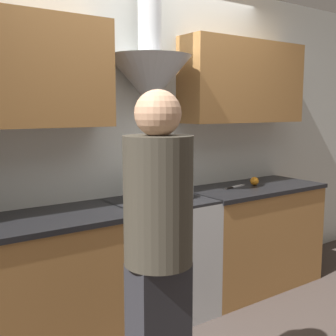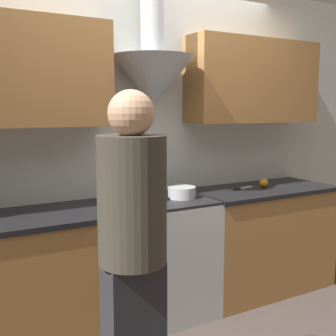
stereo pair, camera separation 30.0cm
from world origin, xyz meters
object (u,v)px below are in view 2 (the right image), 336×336
object	(u,v)px
stock_pot	(141,192)
person_foreground_left	(133,253)
orange_fruit	(264,183)
mixing_bowl	(182,192)
stove_range	(161,257)

from	to	relation	value
stock_pot	person_foreground_left	world-z (taller)	person_foreground_left
person_foreground_left	stock_pot	bearing A→B (deg)	62.12
person_foreground_left	orange_fruit	bearing A→B (deg)	30.94
stock_pot	mixing_bowl	xyz separation A→B (m)	(0.33, -0.03, -0.03)
stove_range	mixing_bowl	distance (m)	0.52
stove_range	person_foreground_left	bearing A→B (deg)	-124.61
mixing_bowl	orange_fruit	bearing A→B (deg)	2.30
orange_fruit	stock_pot	bearing A→B (deg)	-179.61
stock_pot	person_foreground_left	size ratio (longest dim) A/B	0.13
stove_range	mixing_bowl	world-z (taller)	mixing_bowl
mixing_bowl	person_foreground_left	size ratio (longest dim) A/B	0.13
stock_pot	orange_fruit	bearing A→B (deg)	0.39
stove_range	orange_fruit	world-z (taller)	orange_fruit
stove_range	stock_pot	size ratio (longest dim) A/B	4.26
stove_range	mixing_bowl	size ratio (longest dim) A/B	4.26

